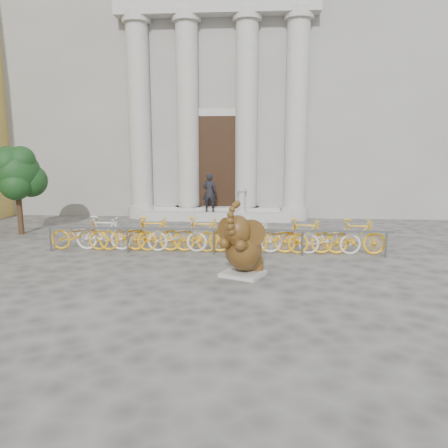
# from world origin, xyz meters

# --- Properties ---
(ground) EXTENTS (80.00, 80.00, 0.00)m
(ground) POSITION_xyz_m (0.00, 0.00, 0.00)
(ground) COLOR #474442
(ground) RESTS_ON ground
(classical_building) EXTENTS (22.00, 10.70, 12.00)m
(classical_building) POSITION_xyz_m (0.00, 14.93, 5.98)
(classical_building) COLOR gray
(classical_building) RESTS_ON ground
(entrance_steps) EXTENTS (6.00, 1.20, 0.36)m
(entrance_steps) POSITION_xyz_m (0.00, 9.40, 0.18)
(entrance_steps) COLOR #A8A59E
(entrance_steps) RESTS_ON ground
(elephant_statue) EXTENTS (1.22, 1.42, 1.78)m
(elephant_statue) POSITION_xyz_m (1.34, 1.47, 0.65)
(elephant_statue) COLOR #A8A59E
(elephant_statue) RESTS_ON ground
(bike_rack) EXTENTS (9.78, 0.53, 1.00)m
(bike_rack) POSITION_xyz_m (0.46, 3.75, 0.50)
(bike_rack) COLOR slate
(bike_rack) RESTS_ON ground
(tree) EXTENTS (1.72, 1.57, 2.98)m
(tree) POSITION_xyz_m (-6.36, 5.81, 2.08)
(tree) COLOR #332114
(tree) RESTS_ON ground
(pedestrian) EXTENTS (0.60, 0.42, 1.56)m
(pedestrian) POSITION_xyz_m (-0.25, 9.17, 1.14)
(pedestrian) COLOR black
(pedestrian) RESTS_ON entrance_steps
(balustrade_post) EXTENTS (0.39, 0.39, 0.96)m
(balustrade_post) POSITION_xyz_m (1.05, 9.10, 0.80)
(balustrade_post) COLOR #A8A59E
(balustrade_post) RESTS_ON entrance_steps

